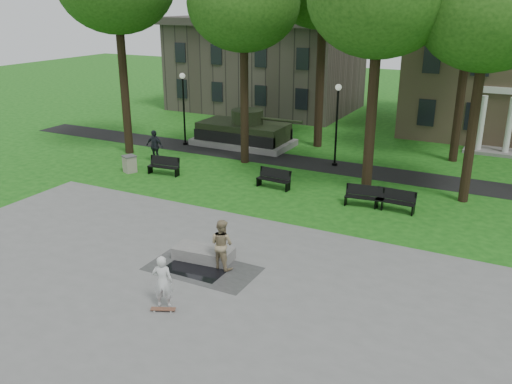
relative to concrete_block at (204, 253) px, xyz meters
The scene contains 20 objects.
ground 1.55m from the concrete_block, 99.56° to the left, with size 120.00×120.00×0.00m, color #175213.
plaza 3.51m from the concrete_block, 94.16° to the right, with size 22.00×16.00×0.02m, color gray.
footpath 13.51m from the concrete_block, 91.08° to the left, with size 44.00×2.60×0.01m, color black.
building_left 30.37m from the concrete_block, 111.89° to the left, with size 15.00×10.00×7.20m, color #4C443D.
tree_1 15.58m from the concrete_block, 111.60° to the left, with size 6.20×6.20×11.63m.
tree_3 15.84m from the concrete_block, 54.87° to the left, with size 6.00×6.00×11.19m.
lamp_left 17.39m from the concrete_block, 126.60° to the left, with size 0.36×0.36×4.73m.
lamp_mid 14.04m from the concrete_block, 88.98° to the left, with size 0.36×0.36×4.73m.
tank_monument 16.91m from the concrete_block, 113.40° to the left, with size 7.45×3.40×2.40m.
puddle 0.94m from the concrete_block, 78.46° to the right, with size 2.20×1.20×0.00m, color black.
concrete_block is the anchor object (origin of this frame).
skateboard 3.71m from the concrete_block, 77.46° to the right, with size 0.78×0.20×0.07m, color brown.
skateboarder 3.51m from the concrete_block, 78.80° to the right, with size 0.64×0.42×1.75m, color silver.
friend_watching 1.22m from the concrete_block, 15.53° to the right, with size 0.90×0.70×1.86m, color tan.
pedestrian_walker 13.54m from the concrete_block, 134.83° to the left, with size 1.14×0.47×1.94m, color #20242A.
park_bench_0 10.92m from the concrete_block, 133.94° to the left, with size 1.84×0.72×1.00m.
park_bench_1 8.67m from the concrete_block, 97.89° to the left, with size 1.83×0.65×1.00m.
park_bench_2 8.96m from the concrete_block, 65.45° to the left, with size 1.84×0.74×1.00m.
park_bench_3 9.70m from the concrete_block, 58.03° to the left, with size 1.82×0.59×1.00m.
trash_bin 12.02m from the concrete_block, 142.61° to the left, with size 0.87×0.87×0.96m.
Camera 1 is at (10.35, -16.80, 9.16)m, focal length 38.00 mm.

